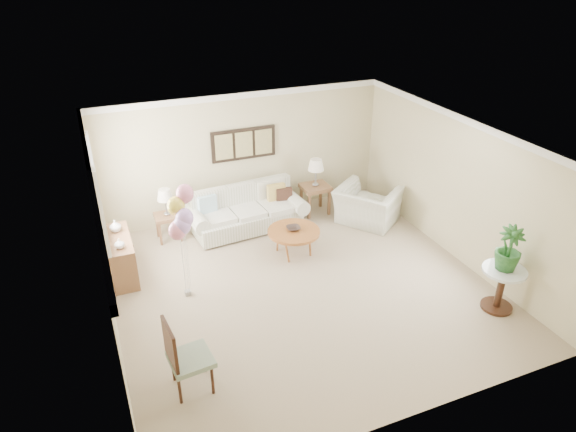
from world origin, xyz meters
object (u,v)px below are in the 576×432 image
object	(u,v)px
coffee_table	(294,232)
accent_chair	(184,356)
armchair	(367,206)
balloon_cluster	(181,215)
sofa	(246,213)

from	to	relation	value
coffee_table	accent_chair	world-z (taller)	accent_chair
coffee_table	armchair	world-z (taller)	armchair
accent_chair	balloon_cluster	bearing A→B (deg)	76.59
balloon_cluster	sofa	bearing A→B (deg)	48.89
coffee_table	armchair	bearing A→B (deg)	16.57
armchair	sofa	bearing A→B (deg)	36.86
coffee_table	balloon_cluster	size ratio (longest dim) A/B	0.50
sofa	balloon_cluster	xyz separation A→B (m)	(-1.59, -1.83, 1.14)
sofa	coffee_table	bearing A→B (deg)	-68.40
sofa	armchair	world-z (taller)	sofa
coffee_table	balloon_cluster	bearing A→B (deg)	-165.25
coffee_table	accent_chair	bearing A→B (deg)	-135.39
sofa	armchair	size ratio (longest dim) A/B	2.07
armchair	balloon_cluster	bearing A→B (deg)	69.28
balloon_cluster	coffee_table	bearing A→B (deg)	14.75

